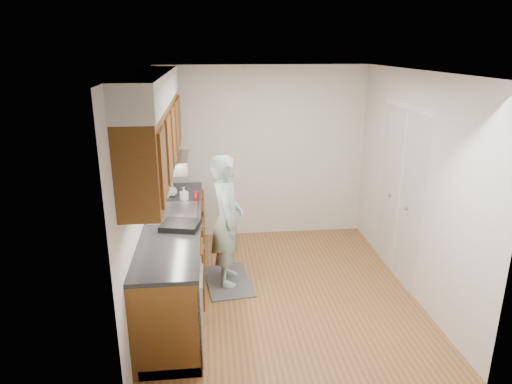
% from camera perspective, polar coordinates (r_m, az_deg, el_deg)
% --- Properties ---
extents(floor, '(3.50, 3.50, 0.00)m').
position_cam_1_polar(floor, '(5.51, 3.06, -12.11)').
color(floor, brown).
rests_on(floor, ground).
extents(ceiling, '(3.50, 3.50, 0.00)m').
position_cam_1_polar(ceiling, '(4.78, 3.57, 14.83)').
color(ceiling, white).
rests_on(ceiling, wall_left).
extents(wall_left, '(0.02, 3.50, 2.50)m').
position_cam_1_polar(wall_left, '(4.99, -13.96, -0.17)').
color(wall_left, silver).
rests_on(wall_left, floor).
extents(wall_right, '(0.02, 3.50, 2.50)m').
position_cam_1_polar(wall_right, '(5.45, 19.07, 0.87)').
color(wall_right, silver).
rests_on(wall_right, floor).
extents(wall_back, '(3.00, 0.02, 2.50)m').
position_cam_1_polar(wall_back, '(6.68, 0.88, 4.88)').
color(wall_back, silver).
rests_on(wall_back, floor).
extents(counter, '(0.64, 2.80, 1.30)m').
position_cam_1_polar(counter, '(5.24, -10.06, -8.01)').
color(counter, brown).
rests_on(counter, floor).
extents(upper_cabinets, '(0.47, 2.80, 1.21)m').
position_cam_1_polar(upper_cabinets, '(4.85, -12.52, 7.94)').
color(upper_cabinets, brown).
rests_on(upper_cabinets, wall_left).
extents(closet_door, '(0.02, 1.22, 2.05)m').
position_cam_1_polar(closet_door, '(5.77, 17.52, -0.40)').
color(closet_door, white).
rests_on(closet_door, wall_right).
extents(floor_mat, '(0.62, 0.93, 0.02)m').
position_cam_1_polar(floor_mat, '(5.68, -3.50, -11.02)').
color(floor_mat, '#5B5B5D').
rests_on(floor_mat, floor).
extents(person, '(0.45, 0.65, 1.78)m').
position_cam_1_polar(person, '(5.31, -3.69, -2.50)').
color(person, '#97B5B7').
rests_on(person, floor_mat).
extents(soap_bottle_a, '(0.13, 0.13, 0.30)m').
position_cam_1_polar(soap_bottle_a, '(5.75, -11.28, 0.73)').
color(soap_bottle_a, silver).
rests_on(soap_bottle_a, counter).
extents(soap_bottle_b, '(0.11, 0.11, 0.17)m').
position_cam_1_polar(soap_bottle_b, '(5.63, -8.99, -0.20)').
color(soap_bottle_b, silver).
rests_on(soap_bottle_b, counter).
extents(soap_bottle_c, '(0.18, 0.18, 0.17)m').
position_cam_1_polar(soap_bottle_c, '(5.81, -10.45, 0.30)').
color(soap_bottle_c, silver).
rests_on(soap_bottle_c, counter).
extents(soda_can, '(0.08, 0.08, 0.11)m').
position_cam_1_polar(soda_can, '(5.62, -7.47, -0.49)').
color(soda_can, '#A71C23').
rests_on(soda_can, counter).
extents(dish_rack, '(0.44, 0.39, 0.06)m').
position_cam_1_polar(dish_rack, '(4.81, -9.43, -4.14)').
color(dish_rack, black).
rests_on(dish_rack, counter).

